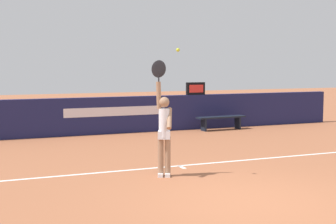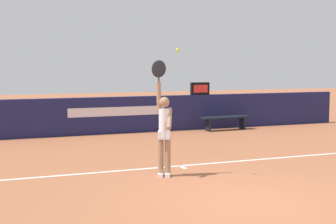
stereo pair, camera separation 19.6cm
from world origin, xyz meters
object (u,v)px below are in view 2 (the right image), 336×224
speed_display (200,89)px  tennis_ball (178,50)px  courtside_bench_near (225,119)px  tennis_player (164,129)px

speed_display → tennis_ball: 7.30m
speed_display → courtside_bench_near: bearing=-40.4°
speed_display → tennis_player: tennis_player is taller
speed_display → courtside_bench_near: speed_display is taller
tennis_player → courtside_bench_near: 7.03m
tennis_player → courtside_bench_near: tennis_player is taller
tennis_player → courtside_bench_near: size_ratio=1.31×
tennis_ball → courtside_bench_near: 7.39m
tennis_ball → tennis_player: bearing=130.2°
tennis_ball → courtside_bench_near: bearing=54.9°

